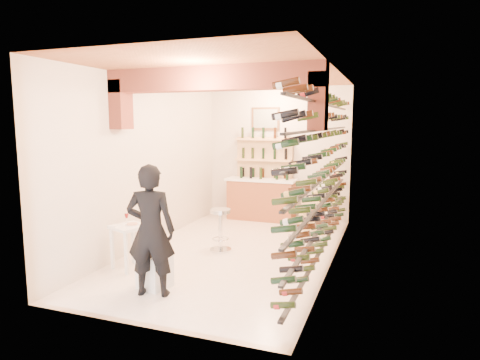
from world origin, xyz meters
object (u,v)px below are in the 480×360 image
(white_stool, at_px, (155,271))
(person, at_px, (151,230))
(tasting_table, at_px, (129,233))
(wine_rack, at_px, (320,172))
(crate_lower, at_px, (312,221))
(chrome_barstool, at_px, (220,227))
(back_counter, at_px, (261,198))

(white_stool, xyz_separation_m, person, (0.10, -0.23, 0.67))
(tasting_table, distance_m, person, 1.22)
(wine_rack, distance_m, crate_lower, 2.64)
(tasting_table, distance_m, crate_lower, 4.28)
(white_stool, height_order, person, person)
(person, distance_m, crate_lower, 4.64)
(white_stool, height_order, chrome_barstool, chrome_barstool)
(tasting_table, distance_m, white_stool, 1.02)
(wine_rack, relative_size, crate_lower, 10.13)
(crate_lower, bearing_deg, wine_rack, -77.15)
(chrome_barstool, bearing_deg, wine_rack, -0.42)
(tasting_table, relative_size, white_stool, 1.79)
(chrome_barstool, bearing_deg, person, -93.30)
(tasting_table, height_order, white_stool, tasting_table)
(chrome_barstool, bearing_deg, back_counter, 90.41)
(white_stool, height_order, crate_lower, white_stool)
(tasting_table, height_order, person, person)
(white_stool, xyz_separation_m, crate_lower, (1.53, 4.12, -0.08))
(tasting_table, relative_size, person, 0.48)
(person, height_order, chrome_barstool, person)
(crate_lower, bearing_deg, tasting_table, -123.05)
(person, bearing_deg, back_counter, -105.72)
(person, bearing_deg, crate_lower, -122.71)
(person, xyz_separation_m, crate_lower, (1.43, 4.35, -0.74))
(white_stool, distance_m, person, 0.71)
(wine_rack, xyz_separation_m, crate_lower, (-0.50, 2.20, -1.38))
(back_counter, relative_size, crate_lower, 3.02)
(wine_rack, height_order, crate_lower, wine_rack)
(tasting_table, xyz_separation_m, white_stool, (0.79, -0.55, -0.35))
(back_counter, relative_size, person, 0.93)
(back_counter, distance_m, tasting_table, 4.14)
(back_counter, distance_m, crate_lower, 1.45)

